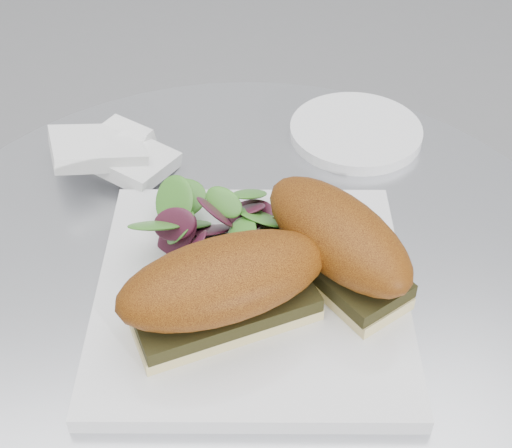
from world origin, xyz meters
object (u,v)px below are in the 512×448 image
at_px(sandwich_left, 224,287).
at_px(sandwich_right, 337,241).
at_px(saucer, 356,132).
at_px(plate, 252,293).

height_order(sandwich_left, sandwich_right, same).
height_order(sandwich_left, saucer, sandwich_left).
bearing_deg(saucer, plate, -123.55).
xyz_separation_m(sandwich_left, sandwich_right, (0.10, 0.04, 0.00)).
distance_m(sandwich_right, saucer, 0.25).
bearing_deg(sandwich_right, saucer, 133.06).
xyz_separation_m(sandwich_left, saucer, (0.19, 0.27, -0.05)).
bearing_deg(sandwich_left, sandwich_right, 6.84).
xyz_separation_m(plate, sandwich_right, (0.08, 0.01, 0.05)).
xyz_separation_m(plate, saucer, (0.16, 0.24, -0.00)).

